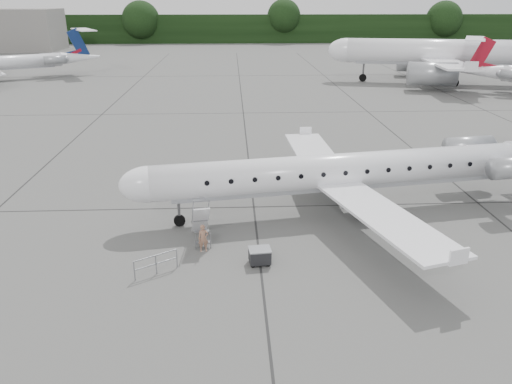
{
  "coord_description": "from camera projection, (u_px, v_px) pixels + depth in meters",
  "views": [
    {
      "loc": [
        -6.26,
        -24.86,
        12.48
      ],
      "look_at": [
        -5.01,
        1.23,
        2.3
      ],
      "focal_mm": 35.0,
      "sensor_mm": 36.0,
      "label": 1
    }
  ],
  "objects": [
    {
      "name": "safety_railing",
      "position": [
        156.0,
        265.0,
        24.0
      ],
      "size": [
        1.91,
        1.23,
        1.0
      ],
      "primitive_type": null,
      "rotation": [
        0.0,
        0.0,
        0.55
      ],
      "color": "gray",
      "rests_on": "ground"
    },
    {
      "name": "main_regional_jet",
      "position": [
        343.0,
        154.0,
        29.83
      ],
      "size": [
        32.4,
        25.61,
        7.53
      ],
      "primitive_type": null,
      "rotation": [
        0.0,
        0.0,
        0.16
      ],
      "color": "white",
      "rests_on": "ground"
    },
    {
      "name": "passenger",
      "position": [
        203.0,
        238.0,
        26.08
      ],
      "size": [
        0.59,
        0.43,
        1.5
      ],
      "primitive_type": "imported",
      "rotation": [
        0.0,
        0.0,
        0.13
      ],
      "color": "#996A53",
      "rests_on": "ground"
    },
    {
      "name": "airstair",
      "position": [
        201.0,
        221.0,
        27.05
      ],
      "size": [
        1.19,
        2.29,
        2.36
      ],
      "primitive_type": null,
      "rotation": [
        0.0,
        0.0,
        0.16
      ],
      "color": "white",
      "rests_on": "ground"
    },
    {
      "name": "baggage_cart",
      "position": [
        260.0,
        256.0,
        24.91
      ],
      "size": [
        1.13,
        0.95,
        0.91
      ],
      "primitive_type": null,
      "rotation": [
        0.0,
        0.0,
        0.11
      ],
      "color": "black",
      "rests_on": "ground"
    },
    {
      "name": "treeline",
      "position": [
        252.0,
        29.0,
        147.48
      ],
      "size": [
        260.0,
        4.0,
        8.0
      ],
      "primitive_type": "cube",
      "color": "black",
      "rests_on": "ground"
    },
    {
      "name": "ground",
      "position": [
        346.0,
        237.0,
        27.94
      ],
      "size": [
        320.0,
        320.0,
        0.0
      ],
      "primitive_type": "plane",
      "color": "#5F5F5C",
      "rests_on": "ground"
    },
    {
      "name": "bg_narrowbody",
      "position": [
        444.0,
        39.0,
        75.82
      ],
      "size": [
        41.68,
        33.67,
        13.28
      ],
      "primitive_type": null,
      "rotation": [
        0.0,
        0.0,
        -0.21
      ],
      "color": "white",
      "rests_on": "ground"
    }
  ]
}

